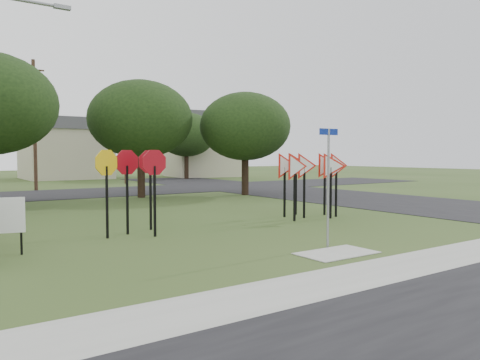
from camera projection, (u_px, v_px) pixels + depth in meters
name	position (u px, v px, depth m)	size (l,w,h in m)	color
ground	(277.00, 239.00, 13.79)	(140.00, 140.00, 0.00)	#2F471A
sidewalk	(397.00, 267.00, 10.34)	(30.00, 1.60, 0.02)	#9E9E96
planting_strip	(447.00, 279.00, 9.35)	(30.00, 0.80, 0.02)	#2F471A
street_right	(326.00, 195.00, 28.81)	(8.00, 50.00, 0.02)	black
street_far	(82.00, 193.00, 30.25)	(60.00, 8.00, 0.02)	black
curb_pad	(337.00, 253.00, 11.82)	(2.00, 1.20, 0.02)	#9E9E96
street_name_sign	(328.00, 180.00, 12.52)	(0.66, 0.06, 3.20)	gray
stop_sign_cluster	(135.00, 172.00, 14.52)	(2.53, 1.40, 2.68)	black
yield_sign_cluster	(310.00, 169.00, 18.57)	(3.37, 2.24, 2.64)	black
far_pole_a	(35.00, 124.00, 32.16)	(1.40, 0.24, 9.00)	#4A3322
far_pole_b	(125.00, 133.00, 39.99)	(1.40, 0.24, 8.50)	#4A3322
house_mid	(65.00, 148.00, 48.80)	(8.40, 8.40, 6.20)	beige
house_right	(201.00, 144.00, 53.40)	(8.30, 8.30, 7.20)	beige
tree_near_mid	(141.00, 119.00, 27.02)	(6.00, 6.00, 6.80)	black
tree_near_right	(245.00, 127.00, 28.79)	(5.60, 5.60, 6.33)	black
tree_far_right	(186.00, 135.00, 47.80)	(6.00, 6.00, 6.80)	black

